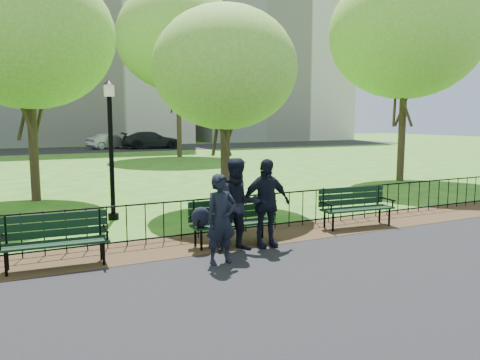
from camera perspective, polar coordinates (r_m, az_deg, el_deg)
name	(u,v)px	position (r m, az deg, el deg)	size (l,w,h in m)	color
ground	(265,258)	(9.16, 3.07, -9.50)	(120.00, 120.00, 0.00)	#286A1C
asphalt_path	(395,328)	(6.60, 18.34, -16.76)	(60.00, 9.20, 0.01)	black
dirt_strip	(232,240)	(10.44, -0.99, -7.28)	(60.00, 1.60, 0.01)	#3C2618
far_street	(66,150)	(42.93, -20.47, 3.43)	(70.00, 9.00, 0.01)	black
iron_fence	(223,214)	(10.77, -2.14, -4.17)	(24.06, 0.06, 1.00)	black
apartment_mid	(65,4)	(57.33, -20.51, 19.43)	(24.00, 15.00, 30.00)	beige
apartment_east	(260,48)	(64.03, 2.40, 15.83)	(20.00, 15.00, 24.00)	silver
park_bench_main	(220,217)	(9.85, -2.44, -4.51)	(1.89, 0.61, 1.04)	black
park_bench_left_a	(55,234)	(9.12, -21.62, -6.19)	(1.88, 0.67, 1.05)	black
park_bench_right_a	(355,202)	(11.96, 13.84, -2.67)	(1.92, 0.74, 1.07)	black
lamppost	(111,145)	(12.74, -15.46, 4.16)	(0.33, 0.33, 3.66)	black
tree_near_w	(27,36)	(16.82, -24.53, 15.73)	(5.46, 5.46, 7.61)	#2D2116
tree_near_e	(225,68)	(14.26, -1.86, 13.47)	(4.31, 4.31, 6.00)	#2D2116
tree_mid_e	(406,33)	(21.68, 19.61, 16.51)	(6.44, 6.44, 8.98)	#2D2116
tree_far_e	(178,38)	(33.78, -7.61, 16.76)	(8.43, 8.43, 11.75)	#2D2116
person_left	(221,219)	(8.61, -2.32, -4.78)	(0.61, 0.40, 1.67)	black
person_mid	(239,205)	(9.39, -0.18, -3.06)	(0.92, 0.48, 1.89)	black
person_right	(265,203)	(9.74, 3.12, -2.81)	(1.08, 0.44, 1.85)	black
sedan_silver	(110,141)	(43.72, -15.60, 4.58)	(1.42, 4.07, 1.34)	#9B9EA2
sedan_dark	(152,140)	(43.08, -10.71, 4.81)	(2.13, 5.25, 1.52)	black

